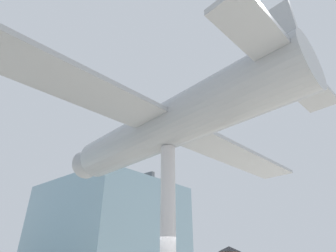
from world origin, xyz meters
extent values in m
cube|color=#7593A3|center=(10.15, 16.10, 4.29)|extent=(11.21, 12.25, 8.58)
cube|color=#51565B|center=(10.15, 16.10, 8.88)|extent=(0.36, 11.64, 0.60)
cylinder|color=#B7B7BC|center=(0.00, 0.00, 2.85)|extent=(0.53, 0.53, 5.70)
cylinder|color=#93999E|center=(0.00, 0.00, 6.63)|extent=(2.99, 11.20, 1.86)
cube|color=#93999E|center=(0.00, 0.00, 6.63)|extent=(19.55, 3.84, 0.18)
cube|color=#93999E|center=(-0.50, -4.84, 6.77)|extent=(6.30, 1.64, 0.18)
cube|color=#93999E|center=(-0.50, -4.84, 7.95)|extent=(0.29, 1.11, 2.27)
cone|color=#93999E|center=(0.63, 6.10, 6.63)|extent=(1.70, 1.36, 1.58)
sphere|color=black|center=(0.71, 6.88, 6.63)|extent=(0.44, 0.44, 0.44)
cone|color=#2D2D33|center=(4.77, 0.33, 2.27)|extent=(1.07, 1.07, 0.23)
camera|label=1|loc=(-7.19, -6.02, 1.83)|focal=28.00mm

